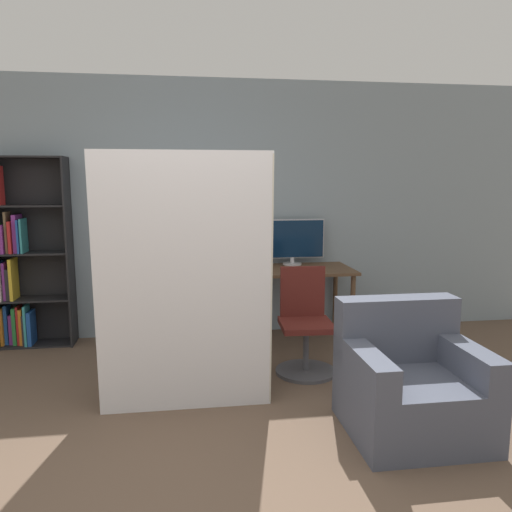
{
  "coord_description": "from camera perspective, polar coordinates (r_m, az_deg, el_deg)",
  "views": [
    {
      "loc": [
        -0.02,
        -2.3,
        1.66
      ],
      "look_at": [
        0.56,
        1.66,
        1.05
      ],
      "focal_mm": 35.0,
      "sensor_mm": 36.0,
      "label": 1
    }
  ],
  "objects": [
    {
      "name": "wall_back",
      "position": [
        5.35,
        -8.09,
        5.27
      ],
      "size": [
        8.0,
        0.06,
        2.7
      ],
      "color": "gray",
      "rests_on": "ground"
    },
    {
      "name": "office_chair",
      "position": [
        4.4,
        5.62,
        -8.51
      ],
      "size": [
        0.52,
        0.52,
        0.91
      ],
      "color": "#4C4C51",
      "rests_on": "ground"
    },
    {
      "name": "mattress_near",
      "position": [
        3.59,
        -8.06,
        -3.07
      ],
      "size": [
        1.24,
        0.29,
        1.87
      ],
      "color": "silver",
      "rests_on": "ground"
    },
    {
      "name": "monitor",
      "position": [
        5.36,
        4.18,
        1.79
      ],
      "size": [
        0.69,
        0.2,
        0.49
      ],
      "color": "#B7B7BC",
      "rests_on": "desk"
    },
    {
      "name": "mattress_far",
      "position": [
        3.89,
        -8.08,
        -2.16
      ],
      "size": [
        1.24,
        0.29,
        1.87
      ],
      "color": "silver",
      "rests_on": "ground"
    },
    {
      "name": "armchair",
      "position": [
        3.58,
        17.14,
        -13.74
      ],
      "size": [
        0.85,
        0.8,
        0.85
      ],
      "color": "#474C5B",
      "rests_on": "ground"
    },
    {
      "name": "desk",
      "position": [
        5.19,
        4.71,
        -2.53
      ],
      "size": [
        1.13,
        0.7,
        0.76
      ],
      "color": "brown",
      "rests_on": "ground"
    },
    {
      "name": "bookshelf",
      "position": [
        5.48,
        -24.99,
        -0.49
      ],
      "size": [
        0.73,
        0.31,
        1.89
      ],
      "color": "black",
      "rests_on": "ground"
    }
  ]
}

